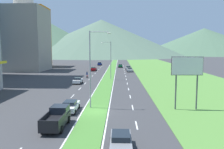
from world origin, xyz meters
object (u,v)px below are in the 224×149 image
car_3 (128,68)px  car_4 (70,106)px  car_8 (120,66)px  street_lamp_near (92,65)px  billboard_roadside (187,70)px  car_1 (100,64)px  car_5 (94,69)px  pickup_truck_0 (57,118)px  car_2 (130,70)px  motorcycle_rider (87,75)px  car_7 (78,81)px  street_lamp_mid (110,58)px  car_0 (121,142)px

car_3 → car_4: (-10.05, -60.65, -0.00)m
car_4 → car_8: bearing=-5.5°
street_lamp_near → billboard_roadside: size_ratio=1.48×
car_8 → car_1: bearing=-140.3°
car_1 → car_5: car_1 is taller
car_3 → car_8: 11.59m
street_lamp_near → pickup_truck_0: street_lamp_near is taller
car_5 → car_8: (10.16, 16.19, 0.00)m
car_2 → motorcycle_rider: (-13.02, -17.30, -0.04)m
car_3 → car_7: (-13.52, -36.53, 0.00)m
car_2 → street_lamp_mid: bearing=-16.8°
car_2 → motorcycle_rider: bearing=-37.0°
car_5 → car_7: car_7 is taller
street_lamp_mid → car_3: size_ratio=2.29×
street_lamp_mid → car_0: bearing=-86.4°
car_5 → car_7: (-0.24, -31.51, 0.01)m
street_lamp_near → car_0: bearing=-73.8°
street_lamp_near → car_0: (3.95, -13.62, -5.36)m
street_lamp_mid → car_5: size_ratio=2.15×
car_8 → street_lamp_mid: bearing=-4.2°
car_3 → pickup_truck_0: 67.47m
car_5 → pickup_truck_0: size_ratio=0.88×
car_0 → car_2: size_ratio=1.05×
street_lamp_near → motorcycle_rider: (-5.52, 33.30, -5.39)m
billboard_roadside → car_0: size_ratio=1.61×
car_5 → car_4: bearing=-176.7°
pickup_truck_0 → car_7: bearing=6.3°
car_1 → car_8: bearing=-140.3°
car_4 → car_1: bearing=2.3°
car_3 → car_8: car_3 is taller
street_lamp_mid → car_3: (6.10, 29.06, -5.06)m
street_lamp_mid → pickup_truck_0: 38.16m
car_0 → motorcycle_rider: (-9.47, 46.92, -0.04)m
street_lamp_mid → motorcycle_rider: (-6.73, 3.59, -5.06)m
street_lamp_near → car_1: 82.81m
street_lamp_mid → car_0: (2.74, -43.33, -5.03)m
car_2 → billboard_roadside: bearing=6.1°
billboard_roadside → car_0: (-9.01, -13.02, -4.77)m
car_1 → car_8: 16.20m
car_0 → motorcycle_rider: 47.87m
billboard_roadside → pickup_truck_0: billboard_roadside is taller
car_2 → car_8: bearing=-170.3°
billboard_roadside → car_0: billboard_roadside is taller
car_3 → motorcycle_rider: 28.52m
car_1 → pickup_truck_0: pickup_truck_0 is taller
car_0 → motorcycle_rider: motorcycle_rider is taller
car_8 → billboard_roadside: bearing=7.1°
billboard_roadside → street_lamp_near: bearing=177.3°
car_1 → car_4: 84.35m
street_lamp_mid → car_8: 40.65m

